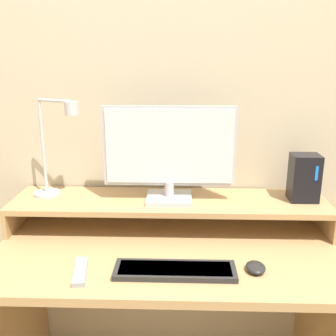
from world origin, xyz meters
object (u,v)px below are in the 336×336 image
at_px(monitor, 169,152).
at_px(mouse, 256,267).
at_px(router_dock, 304,178).
at_px(keyboard, 175,270).
at_px(remote_control, 80,271).
at_px(desk_lamp, 56,150).

distance_m(monitor, mouse, 0.53).
xyz_separation_m(router_dock, mouse, (-0.24, -0.34, -0.20)).
bearing_deg(mouse, monitor, 131.97).
bearing_deg(monitor, keyboard, -85.08).
bearing_deg(remote_control, keyboard, 2.62).
relative_size(router_dock, mouse, 2.32).
distance_m(router_dock, remote_control, 0.92).
distance_m(keyboard, mouse, 0.26).
bearing_deg(desk_lamp, remote_control, -65.49).
distance_m(monitor, desk_lamp, 0.45).
distance_m(router_dock, keyboard, 0.65).
bearing_deg(keyboard, mouse, 4.32).
relative_size(router_dock, keyboard, 0.47).
bearing_deg(router_dock, keyboard, -144.08).
xyz_separation_m(keyboard, remote_control, (-0.31, -0.01, -0.00)).
relative_size(monitor, router_dock, 2.74).
xyz_separation_m(monitor, mouse, (0.29, -0.33, -0.30)).
bearing_deg(router_dock, monitor, -177.96).
bearing_deg(desk_lamp, monitor, -2.92).
distance_m(keyboard, remote_control, 0.31).
height_order(keyboard, remote_control, keyboard).
xyz_separation_m(monitor, keyboard, (0.03, -0.35, -0.31)).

